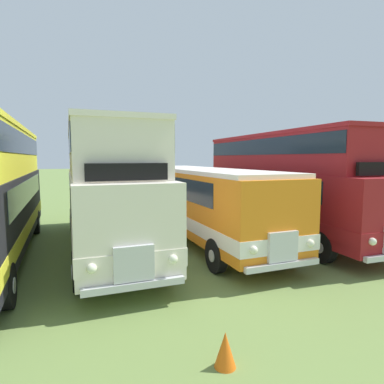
# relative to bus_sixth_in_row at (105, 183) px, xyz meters

# --- Properties ---
(bus_sixth_in_row) EXTENTS (2.69, 11.26, 4.49)m
(bus_sixth_in_row) POSITION_rel_bus_sixth_in_row_xyz_m (0.00, 0.00, 0.00)
(bus_sixth_in_row) COLOR silver
(bus_sixth_in_row) RESTS_ON ground
(bus_seventh_in_row) EXTENTS (2.78, 11.10, 2.99)m
(bus_seventh_in_row) POSITION_rel_bus_sixth_in_row_xyz_m (3.86, -0.14, -0.72)
(bus_seventh_in_row) COLOR orange
(bus_seventh_in_row) RESTS_ON ground
(bus_eighth_in_row) EXTENTS (2.91, 11.47, 4.49)m
(bus_eighth_in_row) POSITION_rel_bus_sixth_in_row_xyz_m (7.73, -0.34, 0.00)
(bus_eighth_in_row) COLOR maroon
(bus_eighth_in_row) RESTS_ON ground
(cone_mid_row) EXTENTS (0.36, 0.36, 0.60)m
(cone_mid_row) POSITION_rel_bus_sixth_in_row_xyz_m (1.08, -8.16, -2.17)
(cone_mid_row) COLOR orange
(cone_mid_row) RESTS_ON ground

